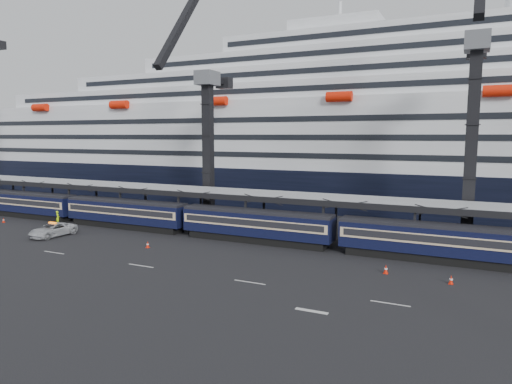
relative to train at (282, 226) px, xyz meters
The scene contains 14 objects.
ground 11.25m from the train, 65.06° to the right, with size 260.00×260.00×0.00m, color black.
lane_markings 20.02m from the train, 49.95° to the right, with size 111.00×4.27×0.02m.
train is the anchor object (origin of this frame).
canopy 6.85m from the train, 40.71° to the left, with size 130.00×6.25×5.53m.
cruise_ship 37.56m from the train, 84.34° to the left, with size 214.09×28.84×34.00m.
crane_dark_near 20.10m from the train, 150.76° to the left, with size 4.50×17.75×35.08m.
crane_dark_mid 23.83m from the train, 21.11° to the left, with size 4.50×18.24×39.64m.
pickup_truck 29.39m from the train, 163.83° to the right, with size 2.78×6.03×1.68m, color #ADAFB4.
worker 33.85m from the train, behind, with size 0.74×0.49×2.04m, color #C7FF0D.
traffic_cone_a 42.82m from the train, behind, with size 0.35×0.35×0.70m.
traffic_cone_b 30.71m from the train, 163.92° to the right, with size 0.42×0.42×0.84m.
traffic_cone_c 15.64m from the train, 149.72° to the right, with size 0.38×0.38×0.76m.
traffic_cone_d 14.56m from the train, 25.71° to the right, with size 0.43×0.43×0.85m.
traffic_cone_e 20.01m from the train, 20.47° to the right, with size 0.40×0.40×0.79m.
Camera 1 is at (14.98, -38.82, 12.84)m, focal length 32.00 mm.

